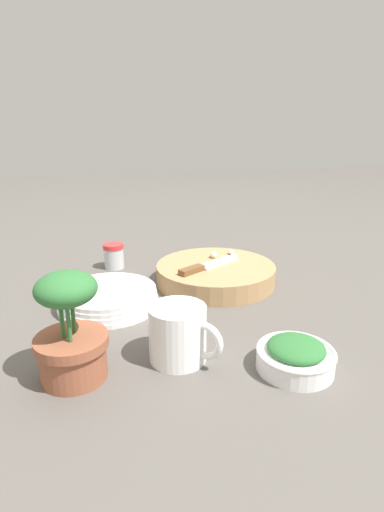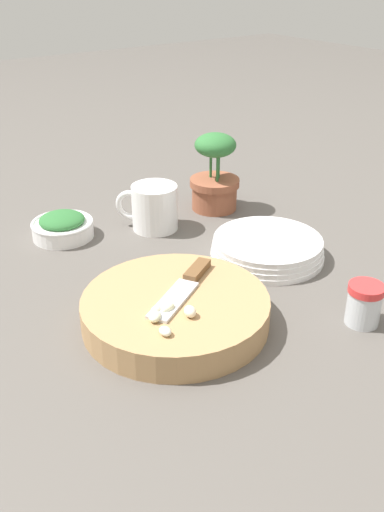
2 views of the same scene
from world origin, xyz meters
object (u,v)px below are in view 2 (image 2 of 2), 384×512
at_px(spice_jar, 364,304).
at_px(potted_herb, 215,177).
at_px(chef_knife, 185,285).
at_px(herb_bowl, 63,226).
at_px(cutting_board, 175,311).
at_px(garlic_cloves, 169,315).
at_px(coffee_mug, 153,207).
at_px(plate_stack, 267,248).

bearing_deg(spice_jar, potted_herb, 169.26).
height_order(chef_knife, herb_bowl, chef_knife).
bearing_deg(cutting_board, garlic_cloves, -43.93).
distance_m(spice_jar, potted_herb, 0.50).
bearing_deg(garlic_cloves, chef_knife, 129.16).
xyz_separation_m(chef_knife, herb_bowl, (-0.37, -0.04, -0.03)).
distance_m(garlic_cloves, potted_herb, 0.52).
distance_m(cutting_board, chef_knife, 0.04).
distance_m(cutting_board, potted_herb, 0.46).
relative_size(garlic_cloves, coffee_mug, 0.66).
relative_size(garlic_cloves, plate_stack, 0.34).
xyz_separation_m(chef_knife, coffee_mug, (-0.30, 0.13, -0.00)).
xyz_separation_m(herb_bowl, spice_jar, (0.55, 0.25, 0.01)).
bearing_deg(garlic_cloves, potted_herb, 134.55).
height_order(cutting_board, spice_jar, spice_jar).
bearing_deg(spice_jar, herb_bowl, -156.16).
height_order(spice_jar, plate_stack, spice_jar).
bearing_deg(coffee_mug, plate_stack, 23.38).
height_order(cutting_board, herb_bowl, herb_bowl).
height_order(herb_bowl, spice_jar, spice_jar).
bearing_deg(herb_bowl, potted_herb, 79.22).
bearing_deg(spice_jar, garlic_cloves, -115.25).
bearing_deg(garlic_cloves, plate_stack, 111.17).
height_order(chef_knife, potted_herb, potted_herb).
xyz_separation_m(cutting_board, spice_jar, (0.17, 0.23, 0.01)).
bearing_deg(chef_knife, plate_stack, -105.70).
bearing_deg(potted_herb, garlic_cloves, -45.45).
bearing_deg(plate_stack, coffee_mug, -156.62).
height_order(coffee_mug, plate_stack, coffee_mug).
relative_size(cutting_board, herb_bowl, 2.33).
height_order(garlic_cloves, potted_herb, potted_herb).
distance_m(herb_bowl, potted_herb, 0.35).
bearing_deg(garlic_cloves, herb_bowl, 176.13).
distance_m(chef_knife, spice_jar, 0.28).
height_order(herb_bowl, coffee_mug, coffee_mug).
bearing_deg(cutting_board, coffee_mug, 152.69).
xyz_separation_m(coffee_mug, potted_herb, (-0.01, 0.17, 0.03)).
relative_size(cutting_board, potted_herb, 1.69).
bearing_deg(chef_knife, herb_bowl, -23.86).
distance_m(garlic_cloves, coffee_mug, 0.41).
relative_size(chef_knife, coffee_mug, 1.55).
xyz_separation_m(herb_bowl, potted_herb, (0.06, 0.34, 0.05)).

